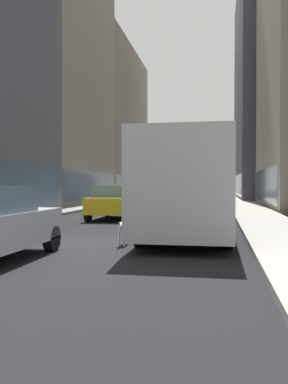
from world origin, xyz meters
name	(u,v)px	position (x,y,z in m)	size (l,w,h in m)	color
ground_plane	(185,200)	(0.00, 35.00, 0.00)	(120.00, 120.00, 0.00)	black
sidewalk_left	(135,199)	(-5.70, 35.00, 0.07)	(2.40, 110.00, 0.15)	gray
sidewalk_right	(237,199)	(5.70, 35.00, 0.07)	(2.40, 110.00, 0.15)	#ADA89E
building_left_mid	(35,69)	(-11.90, 22.15, 11.61)	(10.20, 15.66, 23.24)	#B2A893
building_left_far	(98,124)	(-11.90, 41.05, 9.61)	(9.66, 20.96, 19.24)	#A0937F
transit_bus	(193,181)	(2.80, 3.61, 1.78)	(2.78, 11.53, 3.05)	#999EA3
car_grey_wagon	(210,193)	(2.80, 33.24, 0.82)	(1.90, 4.46, 1.62)	slate
car_yellow_taxi	(115,202)	(-1.20, 7.96, 0.82)	(1.89, 4.09, 1.62)	yellow
car_white_van	(142,198)	(-1.20, 15.14, 0.82)	(1.77, 4.51, 1.62)	silver
car_red_coupe	(200,191)	(1.20, 46.92, 0.82)	(1.73, 4.78, 1.62)	red
box_truck	(172,185)	(-1.20, 33.21, 1.67)	(2.30, 7.50, 3.05)	#A51919
dalmatian_dog	(124,226)	(1.15, -0.31, 0.51)	(0.22, 0.96, 0.72)	white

